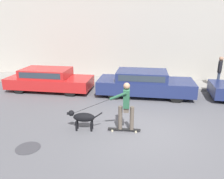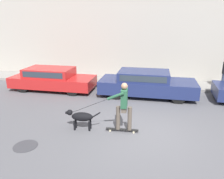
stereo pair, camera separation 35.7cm
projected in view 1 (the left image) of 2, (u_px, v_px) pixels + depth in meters
name	position (u px, v px, depth m)	size (l,w,h in m)	color
ground_plane	(142.00, 132.00, 7.24)	(36.00, 36.00, 0.00)	#545459
back_wall	(147.00, 39.00, 13.02)	(32.00, 0.30, 5.00)	#ADA89E
sidewalk_curb	(145.00, 83.00, 12.73)	(30.00, 1.81, 0.14)	gray
parked_car_0	(49.00, 80.00, 11.45)	(4.39, 1.73, 1.18)	black
parked_car_1	(144.00, 83.00, 10.67)	(4.61, 1.82, 1.24)	black
dog	(83.00, 117.00, 7.26)	(1.19, 0.37, 0.70)	black
skateboarder	(126.00, 104.00, 7.01)	(2.31, 0.56, 1.69)	beige
pedestrian_with_bag	(220.00, 70.00, 11.51)	(0.32, 0.62, 1.63)	#3D4760
manhole_cover	(28.00, 148.00, 6.32)	(0.71, 0.71, 0.01)	#38383D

